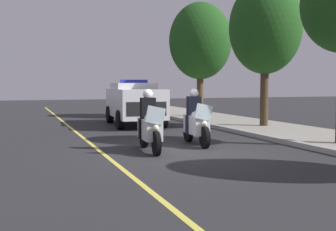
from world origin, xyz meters
TOP-DOWN VIEW (x-y plane):
  - ground_plane at (0.00, 0.00)m, footprint 80.00×80.00m
  - curb_strip at (0.00, 3.51)m, footprint 48.00×0.24m
  - lane_stripe_center at (0.00, -2.20)m, footprint 48.00×0.12m
  - police_motorcycle_lead_left at (-0.42, -0.91)m, footprint 2.14×0.61m
  - police_motorcycle_lead_right at (-1.12, 0.79)m, footprint 2.14×0.61m
  - police_suv at (-7.64, 0.63)m, footprint 5.02×2.35m
  - cyclist_background at (-12.80, 2.41)m, footprint 1.76×0.34m
  - tree_far_back at (-4.73, 5.52)m, footprint 3.03×3.03m
  - tree_behind_suv at (-10.48, 5.13)m, footprint 3.40×3.40m

SIDE VIEW (x-z plane):
  - ground_plane at x=0.00m, z-range 0.00..0.00m
  - lane_stripe_center at x=0.00m, z-range 0.00..0.01m
  - curb_strip at x=0.00m, z-range 0.00..0.15m
  - police_motorcycle_lead_left at x=-0.42m, z-range -0.16..1.56m
  - police_motorcycle_lead_right at x=-1.12m, z-range -0.16..1.56m
  - cyclist_background at x=-12.80m, z-range 0.00..1.69m
  - police_suv at x=-7.64m, z-range 0.04..2.09m
  - tree_behind_suv at x=-10.48m, z-range 1.09..7.26m
  - tree_far_back at x=-4.73m, z-range 1.16..7.24m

